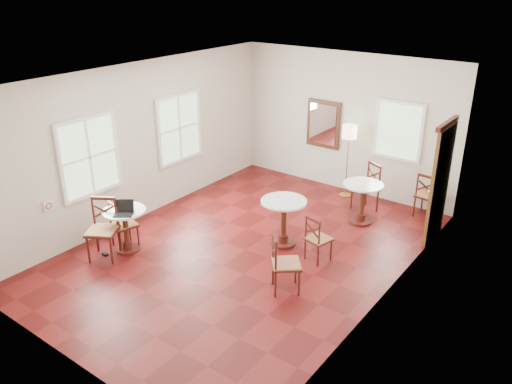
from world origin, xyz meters
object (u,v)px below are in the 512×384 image
water_glass (123,208)px  cafe_table_back (362,199)px  floor_lamp (349,137)px  laptop (124,211)px  power_adapter (105,254)px  cafe_table_near (126,226)px  chair_back_b (366,187)px  navy_mug (127,209)px  chair_back_a (427,195)px  chair_mid_b (284,263)px  mouse (125,210)px  chair_near_a (123,224)px  cafe_table_mid (284,217)px  chair_near_b (103,229)px  chair_mid_a (318,239)px

water_glass → cafe_table_back: bearing=50.9°
floor_lamp → laptop: bearing=-112.4°
floor_lamp → power_adapter: bearing=-114.1°
cafe_table_near → chair_back_b: size_ratio=0.79×
navy_mug → power_adapter: size_ratio=1.11×
chair_back_b → laptop: 4.79m
chair_back_b → chair_back_a: bearing=47.8°
chair_mid_b → mouse: chair_mid_b is taller
chair_back_b → laptop: size_ratio=2.44×
chair_mid_b → chair_back_b: (-0.27, 3.39, 0.02)m
chair_near_a → laptop: 0.48m
chair_mid_b → cafe_table_mid: bearing=-6.4°
laptop → mouse: (-0.06, 0.07, -0.04)m
cafe_table_back → chair_back_a: size_ratio=0.87×
cafe_table_back → water_glass: bearing=-129.1°
cafe_table_mid → floor_lamp: floor_lamp is taller
chair_near_a → chair_near_b: chair_near_b is taller
cafe_table_back → chair_near_b: chair_near_b is taller
cafe_table_near → mouse: size_ratio=7.92×
water_glass → chair_near_b: bearing=-109.1°
chair_mid_b → navy_mug: chair_mid_b is taller
mouse → chair_back_a: bearing=36.0°
cafe_table_back → chair_near_b: (-2.91, -3.79, 0.02)m
chair_mid_b → floor_lamp: size_ratio=0.59×
cafe_table_near → power_adapter: cafe_table_near is taller
chair_mid_b → cafe_table_near: bearing=61.2°
chair_near_b → chair_mid_a: bearing=3.2°
cafe_table_near → navy_mug: navy_mug is taller
cafe_table_mid → chair_near_b: 3.08m
chair_mid_b → water_glass: (-2.87, -0.61, 0.35)m
cafe_table_near → power_adapter: bearing=-115.5°
cafe_table_near → water_glass: water_glass is taller
cafe_table_back → chair_mid_a: chair_mid_a is taller
water_glass → laptop: bearing=-35.2°
mouse → navy_mug: bearing=15.1°
cafe_table_near → chair_back_a: chair_back_a is taller
chair_mid_a → chair_back_a: (0.88, 2.73, 0.05)m
cafe_table_back → mouse: (-2.73, -3.43, 0.29)m
chair_mid_a → chair_mid_b: 1.06m
chair_near_a → chair_mid_a: 3.38m
laptop → chair_back_a: bearing=15.8°
mouse → navy_mug: 0.05m
mouse → chair_mid_b: bearing=-2.0°
cafe_table_mid → chair_back_b: bearing=76.1°
cafe_table_mid → chair_mid_a: size_ratio=1.04×
mouse → water_glass: size_ratio=1.14×
chair_mid_b → water_glass: bearing=61.3°
cafe_table_mid → floor_lamp: size_ratio=0.54×
chair_back_b → laptop: (-2.49, -4.08, 0.34)m
floor_lamp → mouse: (-1.90, -4.39, -0.55)m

